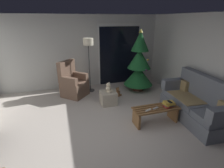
{
  "coord_description": "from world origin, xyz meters",
  "views": [
    {
      "loc": [
        -0.77,
        -3.12,
        2.35
      ],
      "look_at": [
        0.4,
        0.7,
        0.85
      ],
      "focal_mm": 27.92,
      "sensor_mm": 36.0,
      "label": 1
    }
  ],
  "objects_px": {
    "couch": "(196,104)",
    "ottoman": "(108,98)",
    "armchair": "(73,84)",
    "teddy_bear_cream": "(109,88)",
    "remote_white": "(148,110)",
    "christmas_tree": "(139,65)",
    "cell_phone": "(170,102)",
    "floor_lamp": "(88,47)",
    "book_stack": "(169,104)",
    "remote_silver": "(156,108)",
    "teddy_bear_chestnut_by_tree": "(118,92)",
    "coffee_table": "(156,113)"
  },
  "relations": [
    {
      "from": "remote_white",
      "to": "cell_phone",
      "type": "bearing_deg",
      "value": 74.76
    },
    {
      "from": "christmas_tree",
      "to": "book_stack",
      "type": "bearing_deg",
      "value": -94.79
    },
    {
      "from": "remote_white",
      "to": "ottoman",
      "type": "height_order",
      "value": "remote_white"
    },
    {
      "from": "floor_lamp",
      "to": "ottoman",
      "type": "height_order",
      "value": "floor_lamp"
    },
    {
      "from": "cell_phone",
      "to": "floor_lamp",
      "type": "relative_size",
      "value": 0.08
    },
    {
      "from": "cell_phone",
      "to": "armchair",
      "type": "bearing_deg",
      "value": 130.26
    },
    {
      "from": "floor_lamp",
      "to": "armchair",
      "type": "bearing_deg",
      "value": -158.78
    },
    {
      "from": "couch",
      "to": "remote_white",
      "type": "distance_m",
      "value": 1.28
    },
    {
      "from": "armchair",
      "to": "teddy_bear_cream",
      "type": "height_order",
      "value": "armchair"
    },
    {
      "from": "couch",
      "to": "ottoman",
      "type": "xyz_separation_m",
      "value": [
        -1.84,
        1.4,
        -0.21
      ]
    },
    {
      "from": "couch",
      "to": "ottoman",
      "type": "height_order",
      "value": "couch"
    },
    {
      "from": "christmas_tree",
      "to": "teddy_bear_cream",
      "type": "distance_m",
      "value": 1.53
    },
    {
      "from": "couch",
      "to": "christmas_tree",
      "type": "height_order",
      "value": "christmas_tree"
    },
    {
      "from": "coffee_table",
      "to": "ottoman",
      "type": "distance_m",
      "value": 1.51
    },
    {
      "from": "couch",
      "to": "teddy_bear_cream",
      "type": "relative_size",
      "value": 6.97
    },
    {
      "from": "ottoman",
      "to": "teddy_bear_cream",
      "type": "height_order",
      "value": "teddy_bear_cream"
    },
    {
      "from": "couch",
      "to": "remote_silver",
      "type": "relative_size",
      "value": 12.74
    },
    {
      "from": "floor_lamp",
      "to": "book_stack",
      "type": "bearing_deg",
      "value": -59.79
    },
    {
      "from": "teddy_bear_cream",
      "to": "teddy_bear_chestnut_by_tree",
      "type": "xyz_separation_m",
      "value": [
        0.45,
        0.48,
        -0.38
      ]
    },
    {
      "from": "remote_silver",
      "to": "cell_phone",
      "type": "height_order",
      "value": "cell_phone"
    },
    {
      "from": "couch",
      "to": "remote_silver",
      "type": "distance_m",
      "value": 1.08
    },
    {
      "from": "remote_white",
      "to": "remote_silver",
      "type": "height_order",
      "value": "same"
    },
    {
      "from": "armchair",
      "to": "ottoman",
      "type": "height_order",
      "value": "armchair"
    },
    {
      "from": "couch",
      "to": "floor_lamp",
      "type": "bearing_deg",
      "value": 130.33
    },
    {
      "from": "armchair",
      "to": "teddy_bear_cream",
      "type": "distance_m",
      "value": 1.31
    },
    {
      "from": "cell_phone",
      "to": "teddy_bear_cream",
      "type": "relative_size",
      "value": 0.5
    },
    {
      "from": "coffee_table",
      "to": "cell_phone",
      "type": "relative_size",
      "value": 7.64
    },
    {
      "from": "remote_white",
      "to": "book_stack",
      "type": "relative_size",
      "value": 0.55
    },
    {
      "from": "couch",
      "to": "cell_phone",
      "type": "xyz_separation_m",
      "value": [
        -0.72,
        0.07,
        0.13
      ]
    },
    {
      "from": "remote_silver",
      "to": "christmas_tree",
      "type": "relative_size",
      "value": 0.08
    },
    {
      "from": "christmas_tree",
      "to": "armchair",
      "type": "distance_m",
      "value": 2.26
    },
    {
      "from": "armchair",
      "to": "book_stack",
      "type": "bearing_deg",
      "value": -47.81
    },
    {
      "from": "remote_white",
      "to": "ottoman",
      "type": "distance_m",
      "value": 1.48
    },
    {
      "from": "teddy_bear_cream",
      "to": "floor_lamp",
      "type": "bearing_deg",
      "value": 105.85
    },
    {
      "from": "christmas_tree",
      "to": "floor_lamp",
      "type": "distance_m",
      "value": 1.76
    },
    {
      "from": "ottoman",
      "to": "couch",
      "type": "bearing_deg",
      "value": -37.32
    },
    {
      "from": "cell_phone",
      "to": "teddy_bear_chestnut_by_tree",
      "type": "distance_m",
      "value": 1.96
    },
    {
      "from": "coffee_table",
      "to": "couch",
      "type": "bearing_deg",
      "value": -6.91
    },
    {
      "from": "armchair",
      "to": "floor_lamp",
      "type": "bearing_deg",
      "value": 21.22
    },
    {
      "from": "christmas_tree",
      "to": "floor_lamp",
      "type": "bearing_deg",
      "value": 165.3
    },
    {
      "from": "coffee_table",
      "to": "teddy_bear_chestnut_by_tree",
      "type": "relative_size",
      "value": 3.86
    },
    {
      "from": "book_stack",
      "to": "cell_phone",
      "type": "height_order",
      "value": "cell_phone"
    },
    {
      "from": "floor_lamp",
      "to": "remote_white",
      "type": "bearing_deg",
      "value": -70.6
    },
    {
      "from": "book_stack",
      "to": "christmas_tree",
      "type": "distance_m",
      "value": 2.09
    },
    {
      "from": "remote_silver",
      "to": "teddy_bear_cream",
      "type": "height_order",
      "value": "teddy_bear_cream"
    },
    {
      "from": "ottoman",
      "to": "cell_phone",
      "type": "bearing_deg",
      "value": -50.02
    },
    {
      "from": "remote_white",
      "to": "christmas_tree",
      "type": "xyz_separation_m",
      "value": [
        0.72,
        2.07,
        0.5
      ]
    },
    {
      "from": "couch",
      "to": "floor_lamp",
      "type": "xyz_separation_m",
      "value": [
        -2.16,
        2.55,
        1.11
      ]
    },
    {
      "from": "coffee_table",
      "to": "teddy_bear_chestnut_by_tree",
      "type": "height_order",
      "value": "coffee_table"
    },
    {
      "from": "remote_white",
      "to": "floor_lamp",
      "type": "bearing_deg",
      "value": -177.85
    }
  ]
}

